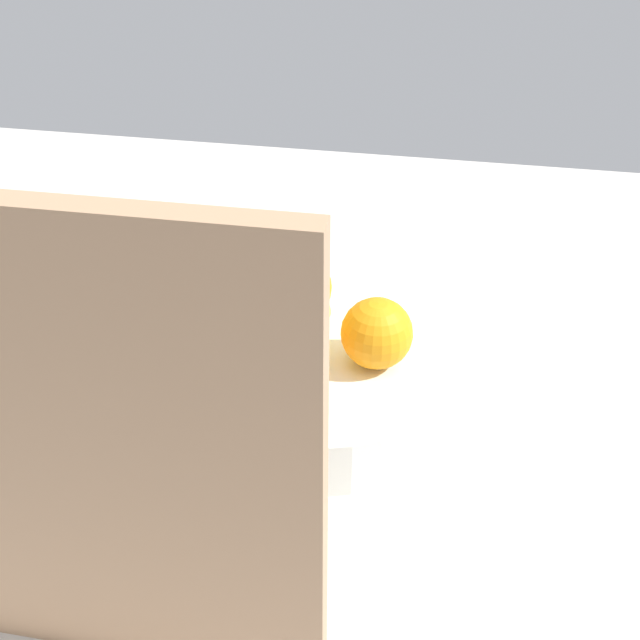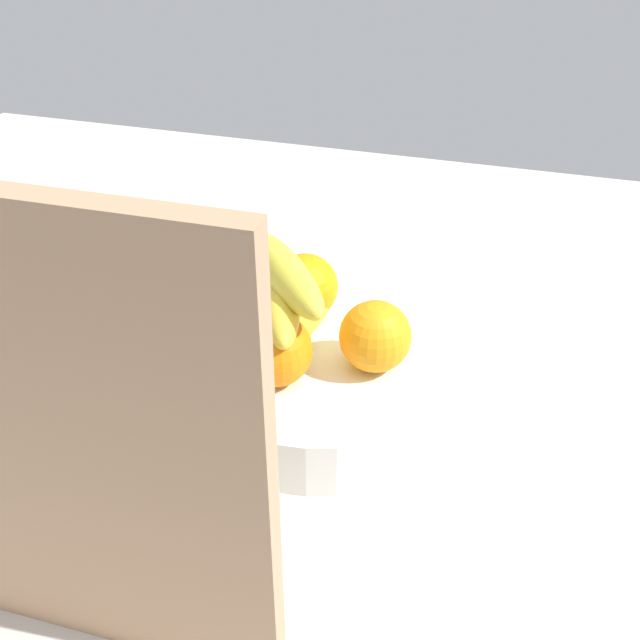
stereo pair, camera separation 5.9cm
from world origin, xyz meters
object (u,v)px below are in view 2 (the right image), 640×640
object	(u,v)px
orange_front_left	(376,334)
banana_bunch	(284,302)
fruit_bowl	(320,376)
cutting_board	(62,455)
orange_center	(275,350)
orange_front_right	(305,287)
thermos_tumbler	(37,330)

from	to	relation	value
orange_front_left	banana_bunch	xyz separation A→B (cm)	(9.48, -0.30, 1.76)
fruit_bowl	cutting_board	bearing A→B (deg)	75.50
orange_front_left	orange_center	distance (cm)	9.95
orange_front_right	banana_bunch	size ratio (longest dim) A/B	0.38
orange_front_left	banana_bunch	distance (cm)	9.65
orange_front_right	thermos_tumbler	distance (cm)	27.87
cutting_board	thermos_tumbler	world-z (taller)	cutting_board
fruit_bowl	cutting_board	size ratio (longest dim) A/B	0.77
orange_center	banana_bunch	bearing A→B (deg)	-79.85
fruit_bowl	banana_bunch	world-z (taller)	banana_bunch
orange_center	orange_front_left	bearing A→B (deg)	-148.70
cutting_board	fruit_bowl	bearing A→B (deg)	-105.21
banana_bunch	cutting_board	distance (cm)	31.53
thermos_tumbler	banana_bunch	bearing A→B (deg)	-164.24
orange_front_left	orange_center	world-z (taller)	same
thermos_tumbler	orange_front_left	bearing A→B (deg)	-169.02
orange_front_right	orange_center	size ratio (longest dim) A/B	1.00
fruit_bowl	cutting_board	world-z (taller)	cutting_board
thermos_tumbler	cutting_board	bearing A→B (deg)	130.46
orange_front_right	fruit_bowl	bearing A→B (deg)	118.96
fruit_bowl	banana_bunch	distance (cm)	9.11
orange_front_left	orange_front_right	xyz separation A→B (cm)	(9.21, -6.51, 0.00)
orange_front_left	cutting_board	size ratio (longest dim) A/B	0.20
fruit_bowl	cutting_board	xyz separation A→B (cm)	(7.87, 30.41, 15.01)
fruit_bowl	orange_front_right	world-z (taller)	orange_front_right
fruit_bowl	thermos_tumbler	bearing A→B (deg)	13.49
orange_front_left	thermos_tumbler	bearing A→B (deg)	10.98
fruit_bowl	thermos_tumbler	distance (cm)	29.26
orange_center	thermos_tumbler	distance (cm)	25.36
cutting_board	banana_bunch	bearing A→B (deg)	-98.34
fruit_bowl	orange_center	distance (cm)	8.89
banana_bunch	cutting_board	world-z (taller)	cutting_board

